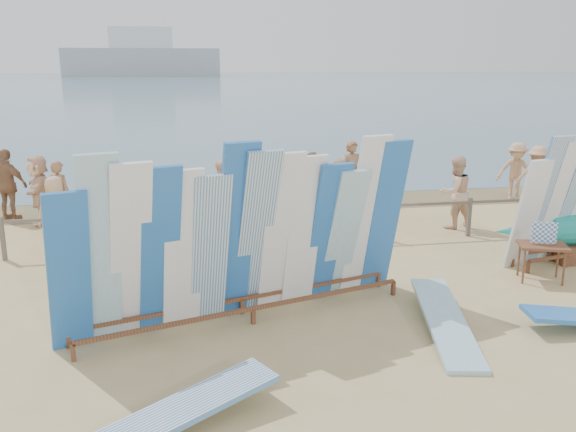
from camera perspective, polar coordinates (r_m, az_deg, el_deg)
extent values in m
plane|color=tan|center=(10.56, 3.99, -7.37)|extent=(160.00, 160.00, 0.00)
cube|color=slate|center=(137.59, -9.39, 12.33)|extent=(320.00, 240.00, 0.02)
cube|color=olive|center=(17.33, -1.81, 1.24)|extent=(40.00, 2.60, 0.01)
cube|color=#999EA3|center=(189.75, -13.47, 13.80)|extent=(45.00, 8.00, 8.00)
cube|color=silver|center=(189.89, -13.60, 15.91)|extent=(18.00, 6.00, 6.00)
cube|color=#66584D|center=(13.11, 0.86, 0.62)|extent=(12.00, 0.06, 0.06)
cube|color=#66584D|center=(13.45, -25.13, -1.94)|extent=(0.08, 0.08, 0.90)
cube|color=#66584D|center=(13.06, -16.64, -1.62)|extent=(0.08, 0.08, 0.90)
cube|color=#66584D|center=(12.98, -7.85, -1.25)|extent=(0.08, 0.08, 0.90)
cube|color=#66584D|center=(13.20, 0.86, -0.85)|extent=(0.08, 0.08, 0.90)
cube|color=#66584D|center=(13.71, 9.09, -0.46)|extent=(0.08, 0.08, 0.90)
cube|color=#66584D|center=(14.49, 16.58, -0.09)|extent=(0.08, 0.08, 0.90)
cube|color=#66584D|center=(15.48, 23.22, 0.23)|extent=(0.08, 0.08, 0.90)
cube|color=brown|center=(9.34, -3.29, -8.63)|extent=(5.03, 1.59, 0.06)
cube|color=brown|center=(9.72, -4.36, -7.72)|extent=(5.03, 1.59, 0.06)
cube|color=blue|center=(8.60, -19.82, -5.08)|extent=(0.70, 0.73, 2.31)
cube|color=#82BBD1|center=(8.58, -17.23, -3.29)|extent=(0.73, 0.83, 2.77)
cube|color=white|center=(8.67, -14.52, -3.39)|extent=(0.77, 0.95, 2.64)
cube|color=blue|center=(8.78, -11.89, -3.32)|extent=(0.74, 0.86, 2.55)
cube|color=white|center=(8.87, -9.84, -3.29)|extent=(0.70, 0.73, 2.47)
cube|color=silver|center=(9.01, -7.33, -3.29)|extent=(0.71, 0.74, 2.36)
cube|color=blue|center=(9.09, -4.93, -1.60)|extent=(0.76, 0.90, 2.81)
cube|color=silver|center=(9.23, -3.05, -1.76)|extent=(0.79, 1.01, 2.67)
cube|color=white|center=(9.41, -0.76, -1.64)|extent=(0.74, 0.84, 2.61)
cube|color=white|center=(9.60, 1.45, -1.57)|extent=(0.70, 0.73, 2.53)
cube|color=blue|center=(9.82, 3.55, -1.67)|extent=(0.75, 0.87, 2.39)
cube|color=#82BBD1|center=(10.00, 5.16, -1.77)|extent=(0.76, 0.92, 2.26)
cube|color=white|center=(10.15, 7.16, -0.08)|extent=(0.73, 0.82, 2.78)
cube|color=blue|center=(10.40, 9.03, -0.10)|extent=(0.72, 0.79, 2.67)
cube|color=brown|center=(13.01, 24.65, -3.38)|extent=(1.86, 0.44, 0.06)
cube|color=brown|center=(13.28, 23.36, -2.90)|extent=(1.86, 0.44, 0.06)
cube|color=white|center=(12.32, 21.50, 0.11)|extent=(0.62, 0.66, 2.17)
cube|color=silver|center=(12.53, 22.80, 1.20)|extent=(0.65, 0.80, 2.59)
cube|color=white|center=(12.79, 23.95, 1.09)|extent=(0.66, 0.82, 2.49)
cube|color=silver|center=(13.06, 25.04, 0.99)|extent=(0.66, 0.83, 2.38)
cube|color=brown|center=(13.39, 24.66, -3.13)|extent=(0.56, 0.66, 0.37)
cone|color=teal|center=(12.83, 21.29, -1.31)|extent=(1.28, 0.67, 0.58)
cube|color=brown|center=(11.91, 22.74, -2.58)|extent=(0.97, 0.82, 0.05)
cube|color=white|center=(11.85, 22.85, -1.45)|extent=(0.42, 0.17, 0.39)
cube|color=#82BBD1|center=(9.49, 14.45, -10.36)|extent=(1.08, 2.75, 0.33)
cube|color=red|center=(13.88, 3.94, -0.73)|extent=(0.69, 0.67, 0.05)
cube|color=red|center=(14.04, 4.15, 0.57)|extent=(0.55, 0.37, 0.53)
cube|color=red|center=(13.91, 1.98, -0.76)|extent=(0.67, 0.66, 0.05)
cube|color=red|center=(13.99, 1.33, 0.40)|extent=(0.49, 0.41, 0.50)
cube|color=red|center=(14.65, 4.71, 1.04)|extent=(0.61, 0.84, 0.56)
cube|color=red|center=(14.84, 4.21, 2.62)|extent=(0.48, 0.26, 0.35)
imported|color=beige|center=(13.65, -5.86, 1.50)|extent=(0.95, 0.84, 1.79)
imported|color=#8C6042|center=(16.74, -24.72, 2.64)|extent=(1.15, 0.85, 1.81)
imported|color=beige|center=(15.74, 4.86, 2.73)|extent=(1.49, 0.82, 1.53)
imported|color=tan|center=(18.35, 22.24, 3.55)|extent=(1.15, 0.91, 1.65)
imported|color=#8C6042|center=(14.48, 2.27, 2.40)|extent=(0.59, 1.13, 1.84)
imported|color=tan|center=(16.03, -3.64, 3.43)|extent=(1.24, 0.97, 1.79)
imported|color=tan|center=(13.72, -20.84, 0.26)|extent=(0.81, 0.46, 1.58)
imported|color=#8C6042|center=(16.92, 6.03, 3.98)|extent=(0.66, 0.37, 1.81)
imported|color=#8C6042|center=(17.81, 25.23, 3.04)|extent=(1.08, 0.79, 1.70)
imported|color=beige|center=(16.04, -22.28, 2.28)|extent=(0.79, 1.66, 1.72)
imported|color=tan|center=(13.74, 2.18, 1.84)|extent=(0.97, 0.95, 1.88)
imported|color=tan|center=(18.86, 20.56, 3.97)|extent=(1.16, 0.80, 1.66)
imported|color=beige|center=(15.04, 15.38, 2.14)|extent=(0.91, 0.57, 1.74)
imported|color=#8C6042|center=(15.57, -20.57, 1.92)|extent=(0.68, 0.56, 1.63)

